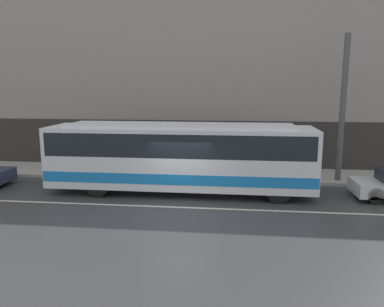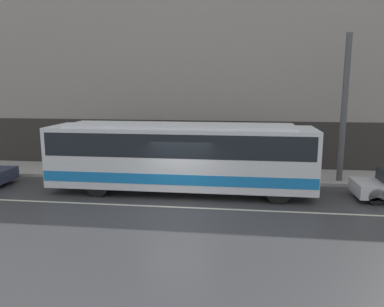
% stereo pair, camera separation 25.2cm
% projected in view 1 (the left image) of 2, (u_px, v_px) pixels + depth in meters
% --- Properties ---
extents(ground_plane, '(60.00, 60.00, 0.00)m').
position_uv_depth(ground_plane, '(179.00, 207.00, 14.90)').
color(ground_plane, '#38383A').
extents(sidewalk, '(60.00, 3.20, 0.15)m').
position_uv_depth(sidewalk, '(194.00, 173.00, 20.36)').
color(sidewalk, '#A09E99').
rests_on(sidewalk, ground_plane).
extents(building_facade, '(60.00, 0.35, 11.46)m').
position_uv_depth(building_facade, '(197.00, 72.00, 21.08)').
color(building_facade, gray).
rests_on(building_facade, ground_plane).
extents(lane_stripe, '(54.00, 0.14, 0.01)m').
position_uv_depth(lane_stripe, '(179.00, 207.00, 14.90)').
color(lane_stripe, beige).
rests_on(lane_stripe, ground_plane).
extents(transit_bus, '(11.74, 2.60, 3.11)m').
position_uv_depth(transit_bus, '(180.00, 154.00, 16.71)').
color(transit_bus, silver).
rests_on(transit_bus, ground_plane).
extents(utility_pole_near, '(0.28, 0.28, 7.05)m').
position_uv_depth(utility_pole_near, '(343.00, 109.00, 18.02)').
color(utility_pole_near, '#4C4C4F').
rests_on(utility_pole_near, sidewalk).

